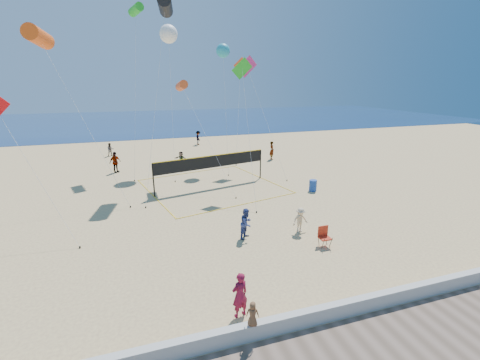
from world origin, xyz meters
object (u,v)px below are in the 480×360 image
object	(u,v)px
camp_chair	(324,235)
volleyball_net	(212,165)
woman	(240,295)
trash_barrel	(313,185)

from	to	relation	value
camp_chair	volleyball_net	world-z (taller)	volleyball_net
woman	trash_barrel	bearing A→B (deg)	-145.63
camp_chair	woman	bearing A→B (deg)	-147.57
camp_chair	volleyball_net	size ratio (longest dim) A/B	0.10
woman	camp_chair	bearing A→B (deg)	-163.18
camp_chair	volleyball_net	distance (m)	11.69
woman	volleyball_net	distance (m)	14.99
camp_chair	volleyball_net	bearing A→B (deg)	105.97
trash_barrel	volleyball_net	xyz separation A→B (m)	(-7.09, 3.43, 1.32)
woman	camp_chair	xyz separation A→B (m)	(5.63, 3.58, -0.28)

